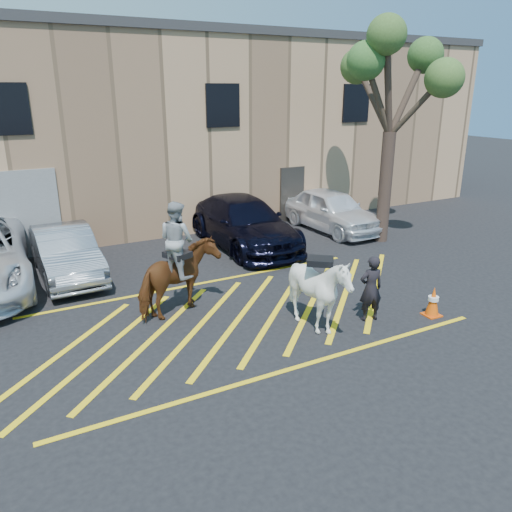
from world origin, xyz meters
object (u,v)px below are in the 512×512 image
car_blue_suv (244,222)px  saddled_white (319,292)px  traffic_cone (433,301)px  car_white_suv (331,210)px  car_silver_sedan (66,253)px  mounted_bay (178,270)px  handler (371,289)px  tree (394,72)px

car_blue_suv → saddled_white: saddled_white is taller
traffic_cone → car_white_suv: bearing=71.8°
car_silver_sedan → mounted_bay: size_ratio=1.58×
car_silver_sedan → car_blue_suv: size_ratio=0.77×
car_blue_suv → handler: (-0.06, -6.64, -0.03)m
saddled_white → car_silver_sedan: bearing=125.5°
mounted_bay → traffic_cone: (5.28, -2.98, -0.75)m
mounted_bay → traffic_cone: size_ratio=3.78×
car_white_suv → car_blue_suv: bearing=-179.1°
handler → tree: bearing=-122.3°
tree → saddled_white: bearing=-142.0°
handler → mounted_bay: 4.52m
traffic_cone → tree: size_ratio=0.10×
car_silver_sedan → car_white_suv: (9.72, 0.49, 0.07)m
car_white_suv → mounted_bay: 8.89m
mounted_bay → tree: size_ratio=0.38×
handler → traffic_cone: 1.64m
car_blue_suv → traffic_cone: car_blue_suv is taller
car_white_suv → mounted_bay: (-7.71, -4.41, 0.33)m
car_silver_sedan → car_white_suv: size_ratio=0.95×
car_silver_sedan → car_blue_suv: 5.87m
mounted_bay → saddled_white: 3.35m
car_white_suv → saddled_white: bearing=-130.4°
saddled_white → car_blue_suv: bearing=77.6°
car_silver_sedan → mounted_bay: bearing=-64.2°
car_silver_sedan → saddled_white: size_ratio=1.95×
car_silver_sedan → tree: tree is taller
car_silver_sedan → handler: handler is taller
car_blue_suv → handler: bearing=-89.6°
traffic_cone → handler: bearing=160.1°
car_white_suv → handler: size_ratio=2.91×
car_silver_sedan → tree: 11.68m
handler → mounted_bay: bearing=-21.3°
handler → saddled_white: (-1.36, 0.14, 0.14)m
car_silver_sedan → mounted_bay: (2.01, -3.92, 0.40)m
handler → traffic_cone: bearing=171.5°
car_white_suv → handler: bearing=-122.0°
car_blue_suv → saddled_white: 6.66m
handler → tree: tree is taller
car_white_suv → saddled_white: 8.54m
car_blue_suv → tree: (4.59, -1.80, 4.88)m
car_silver_sedan → car_blue_suv: car_blue_suv is taller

